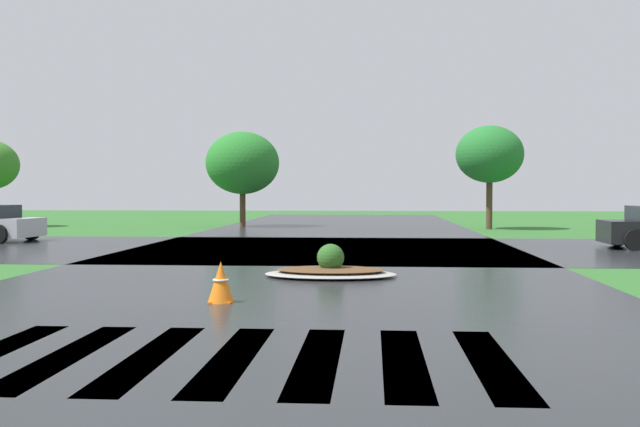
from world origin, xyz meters
name	(u,v)px	position (x,y,z in m)	size (l,w,h in m)	color
asphalt_roadway	(293,286)	(0.00, 10.00, 0.00)	(11.70, 80.00, 0.01)	#232628
asphalt_cross_road	(324,249)	(0.00, 18.79, 0.00)	(90.00, 10.53, 0.01)	#232628
crosswalk_stripes	(233,357)	(0.00, 4.05, 0.00)	(5.85, 3.30, 0.01)	white
median_island	(331,270)	(0.62, 11.48, 0.15)	(2.70, 1.66, 0.68)	#9E9B93
traffic_cone	(221,283)	(-0.92, 7.88, 0.32)	(0.42, 0.42, 0.66)	orange
background_treeline	(505,156)	(7.47, 30.76, 3.31)	(40.05, 5.88, 5.41)	#4C3823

